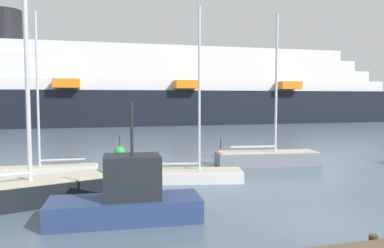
{
  "coord_description": "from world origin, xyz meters",
  "views": [
    {
      "loc": [
        -7.34,
        -10.47,
        4.24
      ],
      "look_at": [
        0.0,
        17.34,
        2.2
      ],
      "focal_mm": 34.9,
      "sensor_mm": 36.0,
      "label": 1
    }
  ],
  "objects": [
    {
      "name": "cruise_ship",
      "position": [
        -2.58,
        50.85,
        5.5
      ],
      "size": [
        97.03,
        15.36,
        17.17
      ],
      "rotation": [
        0.0,
        0.0,
        0.0
      ],
      "color": "black",
      "rests_on": "ground_plane"
    },
    {
      "name": "sailboat_4",
      "position": [
        -2.63,
        7.53,
        0.42
      ],
      "size": [
        5.33,
        2.5,
        8.73
      ],
      "rotation": [
        0.0,
        0.0,
        -0.2
      ],
      "color": "white",
      "rests_on": "ground_plane"
    },
    {
      "name": "sailboat_0",
      "position": [
        -9.78,
        10.71,
        0.44
      ],
      "size": [
        5.24,
        1.3,
        8.76
      ],
      "rotation": [
        0.0,
        0.0,
        3.12
      ],
      "color": "white",
      "rests_on": "ground_plane"
    },
    {
      "name": "channel_buoy_0",
      "position": [
        -5.59,
        16.41,
        0.39
      ],
      "size": [
        0.78,
        0.78,
        1.58
      ],
      "color": "green",
      "rests_on": "ground_plane"
    },
    {
      "name": "sailboat_5",
      "position": [
        -10.4,
        5.28,
        0.61
      ],
      "size": [
        7.64,
        4.24,
        12.31
      ],
      "rotation": [
        0.0,
        0.0,
        0.3
      ],
      "color": "black",
      "rests_on": "ground_plane"
    },
    {
      "name": "channel_buoy_1",
      "position": [
        1.44,
        14.73,
        0.3
      ],
      "size": [
        0.58,
        0.58,
        1.32
      ],
      "color": "red",
      "rests_on": "ground_plane"
    },
    {
      "name": "sailboat_1",
      "position": [
        3.16,
        10.75,
        0.53
      ],
      "size": [
        6.58,
        2.55,
        9.36
      ],
      "rotation": [
        0.0,
        0.0,
        -0.13
      ],
      "color": "gray",
      "rests_on": "ground_plane"
    },
    {
      "name": "ground_plane",
      "position": [
        0.0,
        0.0,
        0.0
      ],
      "size": [
        600.0,
        600.0,
        0.0
      ],
      "primitive_type": "plane",
      "color": "slate"
    },
    {
      "name": "fishing_boat_0",
      "position": [
        -6.27,
        2.29,
        0.79
      ],
      "size": [
        5.29,
        2.1,
        4.09
      ],
      "rotation": [
        0.0,
        0.0,
        -0.06
      ],
      "color": "navy",
      "rests_on": "ground_plane"
    }
  ]
}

